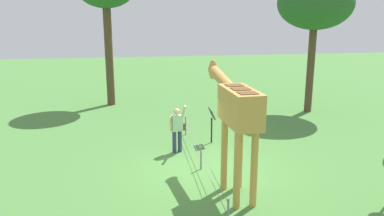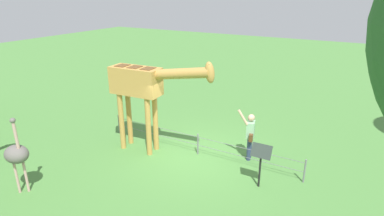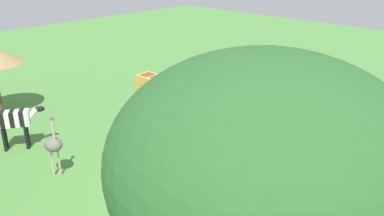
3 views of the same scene
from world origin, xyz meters
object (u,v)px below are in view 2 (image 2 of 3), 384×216
info_sign (261,157)px  visitor (250,134)px  giraffe (143,87)px  ostrich (17,154)px

info_sign → visitor: bearing=120.2°
giraffe → ostrich: (-1.47, -3.67, -1.14)m
visitor → info_sign: 1.59m
giraffe → visitor: 3.80m
ostrich → giraffe: bearing=68.2°
info_sign → ostrich: bearing=-148.3°
ostrich → visitor: bearing=45.2°
giraffe → ostrich: giraffe is taller
visitor → info_sign: size_ratio=1.34×
giraffe → info_sign: giraffe is taller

